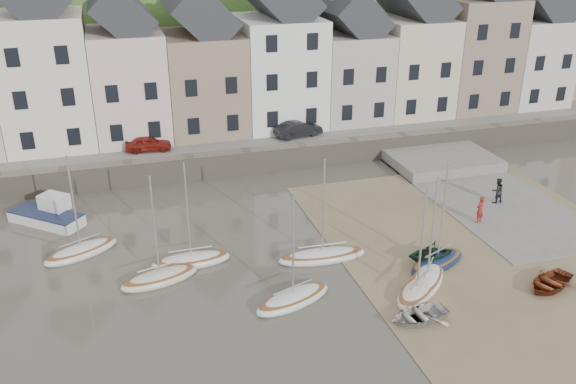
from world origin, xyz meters
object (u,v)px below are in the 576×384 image
object	(u,v)px
sailboat_0	(81,251)
person_dark	(497,190)
rowboat_green	(431,253)
rowboat_red	(549,282)
car_left	(148,144)
car_right	(298,129)
person_red	(480,209)
rowboat_white	(418,315)

from	to	relation	value
sailboat_0	person_dark	bearing A→B (deg)	-1.80
sailboat_0	rowboat_green	xyz separation A→B (m)	(18.65, -6.74, 0.49)
rowboat_red	car_left	bearing A→B (deg)	-162.70
person_dark	car_right	distance (m)	16.44
rowboat_red	person_dark	xyz separation A→B (m)	(3.52, 9.87, 0.61)
person_red	car_right	distance (m)	16.91
rowboat_white	car_left	xyz separation A→B (m)	(-10.54, 23.47, 1.81)
rowboat_green	rowboat_red	bearing A→B (deg)	52.49
rowboat_red	car_left	xyz separation A→B (m)	(-18.44, 22.88, 1.79)
rowboat_red	car_right	size ratio (longest dim) A/B	0.81
person_red	car_left	distance (m)	24.52
car_left	car_right	distance (m)	11.98
sailboat_0	rowboat_green	bearing A→B (deg)	-19.86
car_left	rowboat_red	bearing A→B (deg)	-136.29
rowboat_green	person_dark	xyz separation A→B (m)	(8.27, 5.89, 0.24)
sailboat_0	rowboat_red	xyz separation A→B (m)	(23.41, -10.72, 0.13)
rowboat_green	person_dark	world-z (taller)	person_dark
rowboat_green	person_red	size ratio (longest dim) A/B	1.50
sailboat_0	rowboat_white	bearing A→B (deg)	-36.10
person_red	person_dark	world-z (taller)	person_red
person_red	rowboat_red	bearing A→B (deg)	61.99
car_left	car_right	world-z (taller)	car_right
rowboat_green	car_left	xyz separation A→B (m)	(-13.69, 18.90, 1.42)
sailboat_0	rowboat_red	distance (m)	25.74
rowboat_white	rowboat_red	world-z (taller)	rowboat_red
sailboat_0	person_red	world-z (taller)	sailboat_0
rowboat_white	rowboat_green	world-z (taller)	rowboat_green
rowboat_red	person_dark	bearing A→B (deg)	138.81
rowboat_red	car_right	bearing A→B (deg)	174.20
rowboat_red	person_red	world-z (taller)	person_red
person_dark	rowboat_green	bearing A→B (deg)	33.29
sailboat_0	rowboat_white	xyz separation A→B (m)	(15.51, -11.31, 0.11)
sailboat_0	car_right	bearing A→B (deg)	35.66
person_dark	car_right	world-z (taller)	car_right
car_right	rowboat_white	bearing A→B (deg)	165.45
rowboat_red	car_right	world-z (taller)	car_right
car_left	car_right	xyz separation A→B (m)	(11.98, 0.00, 0.06)
car_left	rowboat_green	bearing A→B (deg)	-139.25
sailboat_0	rowboat_red	size ratio (longest dim) A/B	1.98
person_dark	sailboat_0	bearing A→B (deg)	-3.97
sailboat_0	person_red	distance (m)	24.34
person_red	car_left	bearing A→B (deg)	-61.15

